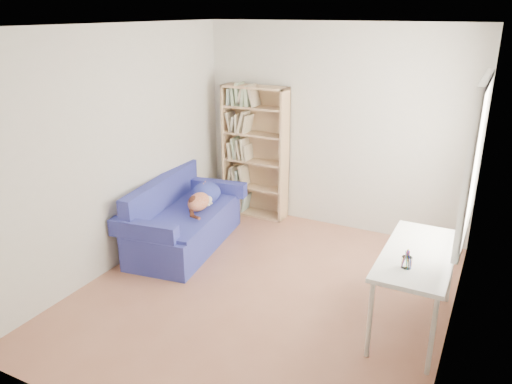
# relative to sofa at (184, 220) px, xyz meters

# --- Properties ---
(ground) EXTENTS (4.00, 4.00, 0.00)m
(ground) POSITION_rel_sofa_xyz_m (1.37, -0.59, -0.32)
(ground) COLOR #9A5E45
(ground) RESTS_ON ground
(room_shell) EXTENTS (3.54, 4.04, 2.62)m
(room_shell) POSITION_rel_sofa_xyz_m (1.47, -0.55, 1.32)
(room_shell) COLOR silver
(room_shell) RESTS_ON ground
(sofa) EXTENTS (1.02, 1.78, 0.83)m
(sofa) POSITION_rel_sofa_xyz_m (0.00, 0.00, 0.00)
(sofa) COLOR navy
(sofa) RESTS_ON ground
(bookshelf) EXTENTS (0.90, 0.28, 1.79)m
(bookshelf) POSITION_rel_sofa_xyz_m (0.33, 1.26, 0.51)
(bookshelf) COLOR tan
(bookshelf) RESTS_ON ground
(desk) EXTENTS (0.59, 1.28, 0.75)m
(desk) POSITION_rel_sofa_xyz_m (2.80, -0.48, 0.36)
(desk) COLOR white
(desk) RESTS_ON ground
(pen_cup) EXTENTS (0.08, 0.08, 0.16)m
(pen_cup) POSITION_rel_sofa_xyz_m (2.76, -0.80, 0.49)
(pen_cup) COLOR white
(pen_cup) RESTS_ON desk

